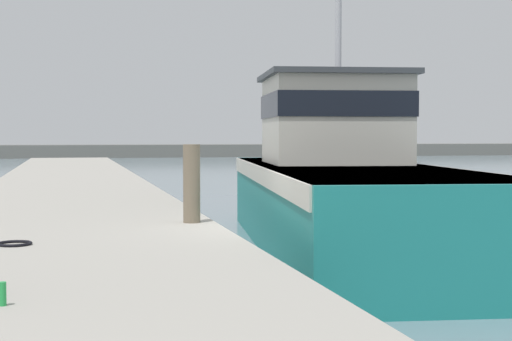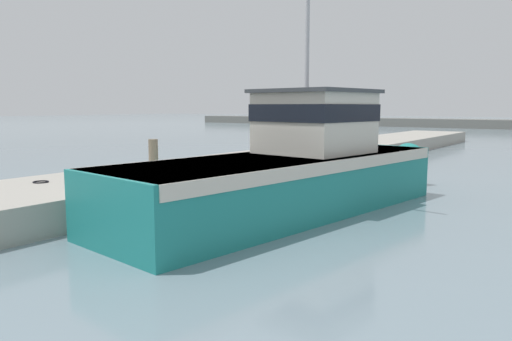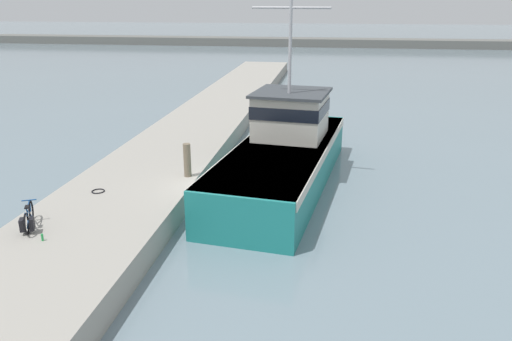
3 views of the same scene
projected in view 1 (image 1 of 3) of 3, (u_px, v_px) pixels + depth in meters
ground_plane at (287, 280)px, 13.20m from camera, size 320.00×320.00×0.00m
dock_pier at (74, 261)px, 12.36m from camera, size 4.85×80.00×0.92m
far_shoreline at (368, 150)px, 90.26m from camera, size 180.00×5.00×1.34m
fishing_boat_main at (342, 184)px, 17.02m from camera, size 5.28×14.70×8.52m
mooring_post at (192, 184)px, 13.57m from camera, size 0.30×0.30×1.36m
hose_coil at (14, 244)px, 10.84m from camera, size 0.48×0.48×0.04m
water_bottle_by_bike at (3, 294)px, 7.00m from camera, size 0.07×0.07×0.21m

